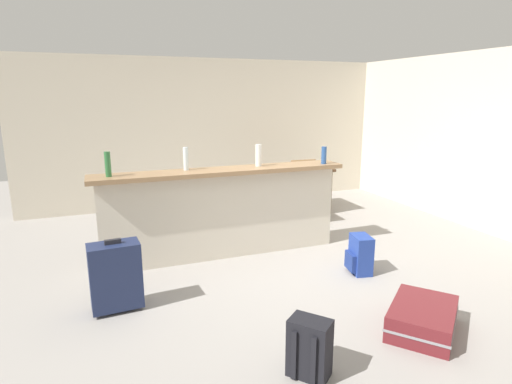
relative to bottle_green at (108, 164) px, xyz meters
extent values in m
cube|color=gray|center=(1.92, -0.47, -1.22)|extent=(13.00, 13.00, 0.05)
cube|color=beige|center=(1.92, 2.58, 0.06)|extent=(6.60, 0.10, 2.50)
cube|color=beige|center=(4.97, -0.17, 0.06)|extent=(0.10, 6.00, 2.50)
cube|color=beige|center=(1.24, 0.01, -0.69)|extent=(2.80, 0.20, 1.01)
cube|color=#93704C|center=(1.24, 0.01, -0.16)|extent=(2.96, 0.40, 0.05)
cylinder|color=#2D6B38|center=(0.00, 0.00, 0.00)|extent=(0.06, 0.06, 0.26)
cylinder|color=silver|center=(0.84, 0.09, 0.00)|extent=(0.06, 0.06, 0.26)
cylinder|color=silver|center=(1.70, 0.05, 0.00)|extent=(0.07, 0.07, 0.26)
cylinder|color=#284C89|center=(2.52, -0.08, -0.02)|extent=(0.07, 0.07, 0.21)
cube|color=#4C331E|center=(2.89, 1.49, -0.47)|extent=(1.10, 0.80, 0.04)
cylinder|color=#4C331E|center=(2.40, 1.15, -0.84)|extent=(0.06, 0.06, 0.70)
cylinder|color=#4C331E|center=(3.38, 1.15, -0.84)|extent=(0.06, 0.06, 0.70)
cylinder|color=#4C331E|center=(2.40, 1.83, -0.84)|extent=(0.06, 0.06, 0.70)
cylinder|color=#4C331E|center=(3.38, 1.83, -0.84)|extent=(0.06, 0.06, 0.70)
cube|color=#9E754C|center=(2.83, 0.89, -0.76)|extent=(0.41, 0.41, 0.04)
cube|color=#9E754C|center=(2.84, 1.07, -0.50)|extent=(0.40, 0.05, 0.48)
cylinder|color=#9E754C|center=(2.67, 0.74, -0.99)|extent=(0.04, 0.04, 0.41)
cylinder|color=#9E754C|center=(2.99, 0.73, -0.99)|extent=(0.04, 0.04, 0.41)
cylinder|color=#9E754C|center=(2.68, 1.06, -0.99)|extent=(0.04, 0.04, 0.41)
cylinder|color=#9E754C|center=(3.00, 1.04, -0.99)|extent=(0.04, 0.04, 0.41)
cube|color=maroon|center=(2.29, -2.15, -1.08)|extent=(0.83, 0.80, 0.22)
cube|color=gray|center=(2.29, -2.15, -1.08)|extent=(0.85, 0.82, 0.02)
cube|color=#2D2D33|center=(2.61, -1.89, -1.08)|extent=(0.22, 0.23, 0.02)
cube|color=#1E284C|center=(-0.03, -0.89, -0.86)|extent=(0.46, 0.27, 0.60)
cylinder|color=black|center=(-0.22, -0.91, -1.16)|extent=(0.06, 0.03, 0.06)
cylinder|color=black|center=(0.16, -0.88, -1.16)|extent=(0.06, 0.03, 0.06)
cube|color=#232328|center=(-0.03, -0.89, -0.54)|extent=(0.14, 0.05, 0.04)
cube|color=black|center=(1.16, -2.32, -0.98)|extent=(0.32, 0.33, 0.42)
cube|color=black|center=(1.24, -2.25, -1.06)|extent=(0.19, 0.21, 0.19)
cube|color=black|center=(1.12, -2.44, -1.01)|extent=(0.04, 0.04, 0.36)
cube|color=black|center=(1.03, -2.33, -1.01)|extent=(0.04, 0.04, 0.36)
cube|color=#233D93|center=(2.49, -0.99, -0.98)|extent=(0.23, 0.31, 0.42)
cube|color=navy|center=(2.38, -0.97, -1.06)|extent=(0.10, 0.23, 0.19)
cube|color=black|center=(2.60, -0.95, -1.01)|extent=(0.03, 0.04, 0.36)
cube|color=black|center=(2.57, -1.08, -1.01)|extent=(0.03, 0.04, 0.36)
camera|label=1|loc=(-0.10, -4.56, 0.71)|focal=29.31mm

